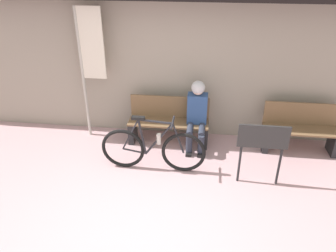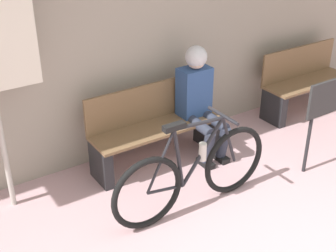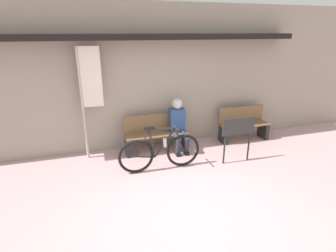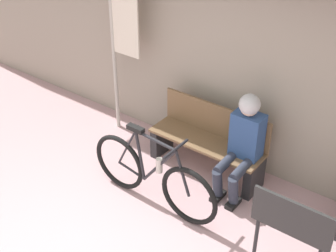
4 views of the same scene
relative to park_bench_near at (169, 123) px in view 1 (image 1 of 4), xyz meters
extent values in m
plane|color=#C69EA3|center=(-0.03, -2.10, -0.38)|extent=(24.00, 24.00, 0.00)
cube|color=#9E9384|center=(-0.03, 0.42, 1.22)|extent=(12.00, 0.12, 3.20)
cube|color=brown|center=(0.00, -0.05, 0.04)|extent=(1.41, 0.42, 0.03)
cube|color=brown|center=(0.00, 0.14, 0.26)|extent=(1.41, 0.03, 0.40)
cube|color=#232326|center=(-0.66, -0.05, -0.18)|extent=(0.10, 0.36, 0.40)
cube|color=#232326|center=(0.66, -0.05, -0.18)|extent=(0.10, 0.36, 0.40)
torus|color=black|center=(-0.62, -0.89, -0.03)|extent=(0.69, 0.05, 0.69)
torus|color=black|center=(0.34, -0.89, -0.03)|extent=(0.69, 0.05, 0.69)
cylinder|color=#232328|center=(-0.10, -0.89, 0.48)|extent=(0.52, 0.03, 0.07)
cylinder|color=#232328|center=(-0.05, -0.89, 0.19)|extent=(0.45, 0.03, 0.58)
cylinder|color=#232328|center=(-0.31, -0.89, 0.20)|extent=(0.13, 0.03, 0.60)
cylinder|color=#232328|center=(-0.44, -0.89, -0.06)|extent=(0.37, 0.03, 0.09)
cylinder|color=#232328|center=(-0.49, -0.89, 0.23)|extent=(0.29, 0.02, 0.54)
cylinder|color=#232328|center=(0.25, -0.89, 0.22)|extent=(0.20, 0.03, 0.51)
cube|color=black|center=(-0.35, -0.89, 0.53)|extent=(0.20, 0.07, 0.05)
cylinder|color=#232328|center=(0.16, -0.89, 0.49)|extent=(0.03, 0.40, 0.03)
cylinder|color=beige|center=(-0.05, -0.89, 0.19)|extent=(0.07, 0.07, 0.17)
cylinder|color=#2D3342|center=(0.40, -0.25, 0.05)|extent=(0.11, 0.40, 0.13)
cylinder|color=#2D3342|center=(0.40, -0.42, -0.14)|extent=(0.11, 0.17, 0.38)
cube|color=black|center=(0.40, -0.39, -0.35)|extent=(0.10, 0.22, 0.06)
cylinder|color=#2D3342|center=(0.60, -0.25, 0.05)|extent=(0.11, 0.40, 0.13)
cylinder|color=#2D3342|center=(0.60, -0.42, -0.14)|extent=(0.11, 0.17, 0.38)
cube|color=black|center=(0.60, -0.39, -0.35)|extent=(0.10, 0.22, 0.06)
cube|color=#2D4C84|center=(0.50, -0.01, 0.32)|extent=(0.34, 0.22, 0.53)
sphere|color=beige|center=(0.50, -0.03, 0.68)|extent=(0.20, 0.20, 0.20)
sphere|color=silver|center=(0.50, -0.03, 0.71)|extent=(0.23, 0.23, 0.23)
cube|color=brown|center=(2.27, -0.05, 0.04)|extent=(1.24, 0.42, 0.03)
cube|color=brown|center=(2.27, 0.14, 0.26)|extent=(1.24, 0.03, 0.40)
cube|color=#232326|center=(1.70, -0.05, -0.18)|extent=(0.10, 0.36, 0.40)
cube|color=#232326|center=(2.84, -0.05, -0.18)|extent=(0.10, 0.36, 0.40)
cylinder|color=#B7B2A8|center=(-1.51, 0.07, 0.79)|extent=(0.05, 0.05, 2.34)
cube|color=silver|center=(-1.29, 0.07, 1.36)|extent=(0.40, 0.02, 1.20)
cylinder|color=#232326|center=(1.18, -1.04, -0.07)|extent=(0.04, 0.04, 0.62)
cylinder|color=#232326|center=(1.75, -1.04, -0.07)|extent=(0.04, 0.04, 0.62)
cube|color=#2D2D2D|center=(1.47, -1.04, 0.42)|extent=(0.72, 0.03, 0.36)
camera|label=1|loc=(0.61, -5.13, 2.75)|focal=35.00mm
camera|label=2|loc=(-2.25, -3.68, 2.31)|focal=50.00mm
camera|label=3|loc=(-1.35, -5.37, 2.23)|focal=28.00mm
camera|label=4|loc=(2.36, -3.94, 3.15)|focal=50.00mm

